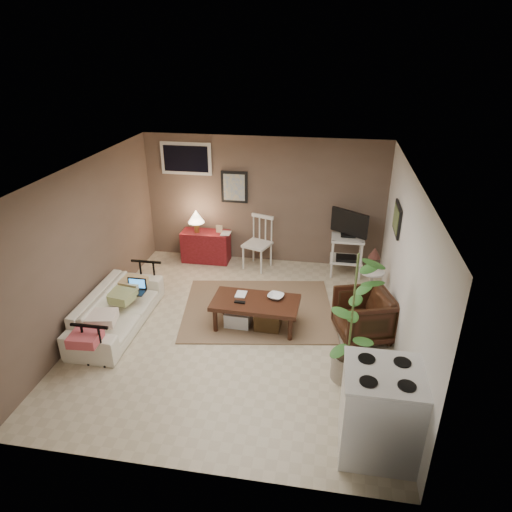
% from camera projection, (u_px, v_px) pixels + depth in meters
% --- Properties ---
extents(floor, '(5.00, 5.00, 0.00)m').
position_uv_depth(floor, '(238.00, 330.00, 6.81)').
color(floor, '#C1B293').
rests_on(floor, ground).
extents(art_back, '(0.50, 0.03, 0.60)m').
position_uv_depth(art_back, '(234.00, 187.00, 8.48)').
color(art_back, black).
extents(art_right, '(0.03, 0.60, 0.45)m').
position_uv_depth(art_right, '(397.00, 219.00, 6.76)').
color(art_right, black).
extents(window, '(0.96, 0.03, 0.60)m').
position_uv_depth(window, '(186.00, 159.00, 8.40)').
color(window, silver).
extents(rug, '(2.61, 2.22, 0.02)m').
position_uv_depth(rug, '(258.00, 309.00, 7.32)').
color(rug, '#7C6048').
rests_on(rug, floor).
extents(coffee_table, '(1.30, 0.70, 0.48)m').
position_uv_depth(coffee_table, '(255.00, 312.00, 6.77)').
color(coffee_table, '#3A1A10').
rests_on(coffee_table, floor).
extents(sofa, '(0.57, 1.94, 0.76)m').
position_uv_depth(sofa, '(116.00, 304.00, 6.76)').
color(sofa, silver).
rests_on(sofa, floor).
extents(sofa_pillows, '(0.37, 1.84, 0.13)m').
position_uv_depth(sofa_pillows, '(112.00, 307.00, 6.51)').
color(sofa_pillows, beige).
rests_on(sofa_pillows, sofa).
extents(sofa_end_rails, '(0.52, 1.94, 0.65)m').
position_uv_depth(sofa_end_rails, '(124.00, 308.00, 6.76)').
color(sofa_end_rails, black).
rests_on(sofa_end_rails, floor).
extents(laptop, '(0.30, 0.22, 0.20)m').
position_uv_depth(laptop, '(136.00, 288.00, 6.98)').
color(laptop, black).
rests_on(laptop, sofa).
extents(red_console, '(0.91, 0.40, 1.05)m').
position_uv_depth(red_console, '(205.00, 244.00, 8.82)').
color(red_console, maroon).
rests_on(red_console, floor).
extents(spindle_chair, '(0.58, 0.58, 0.99)m').
position_uv_depth(spindle_chair, '(258.00, 244.00, 8.53)').
color(spindle_chair, silver).
rests_on(spindle_chair, floor).
extents(tv_stand, '(0.64, 0.47, 1.23)m').
position_uv_depth(tv_stand, '(348.00, 242.00, 8.18)').
color(tv_stand, silver).
rests_on(tv_stand, floor).
extents(side_table, '(0.38, 0.38, 1.02)m').
position_uv_depth(side_table, '(373.00, 270.00, 7.21)').
color(side_table, silver).
rests_on(side_table, floor).
extents(armchair, '(0.88, 0.91, 0.76)m').
position_uv_depth(armchair, '(364.00, 314.00, 6.52)').
color(armchair, black).
rests_on(armchair, floor).
extents(potted_plant, '(0.45, 0.45, 1.78)m').
position_uv_depth(potted_plant, '(352.00, 314.00, 5.45)').
color(potted_plant, tan).
rests_on(potted_plant, floor).
extents(stove, '(0.78, 0.73, 1.03)m').
position_uv_depth(stove, '(380.00, 412.00, 4.62)').
color(stove, silver).
rests_on(stove, floor).
extents(bowl, '(0.24, 0.12, 0.23)m').
position_uv_depth(bowl, '(276.00, 291.00, 6.71)').
color(bowl, '#3A1A10').
rests_on(bowl, coffee_table).
extents(book_table, '(0.16, 0.02, 0.21)m').
position_uv_depth(book_table, '(236.00, 288.00, 6.82)').
color(book_table, '#3A1A10').
rests_on(book_table, coffee_table).
extents(book_console, '(0.18, 0.02, 0.24)m').
position_uv_depth(book_console, '(221.00, 228.00, 8.58)').
color(book_console, '#3A1A10').
rests_on(book_console, red_console).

